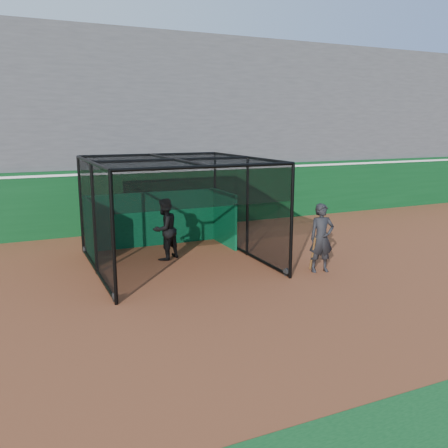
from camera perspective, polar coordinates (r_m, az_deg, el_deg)
name	(u,v)px	position (r m, az deg, el deg)	size (l,w,h in m)	color
ground	(239,296)	(11.88, 1.79, -8.64)	(120.00, 120.00, 0.00)	brown
outfield_wall	(146,198)	(19.34, -9.36, 3.13)	(50.00, 0.50, 2.50)	#0B3D18
grandstand	(122,118)	(22.80, -12.17, 12.35)	(50.00, 7.85, 8.95)	#4C4C4F
batting_cage	(176,213)	(14.25, -5.81, 1.34)	(4.89, 5.33, 3.16)	black
batter	(165,229)	(14.90, -7.15, -0.63)	(0.94, 0.73, 1.93)	black
on_deck_player	(321,238)	(13.80, 11.65, -1.68)	(0.80, 0.61, 1.99)	black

